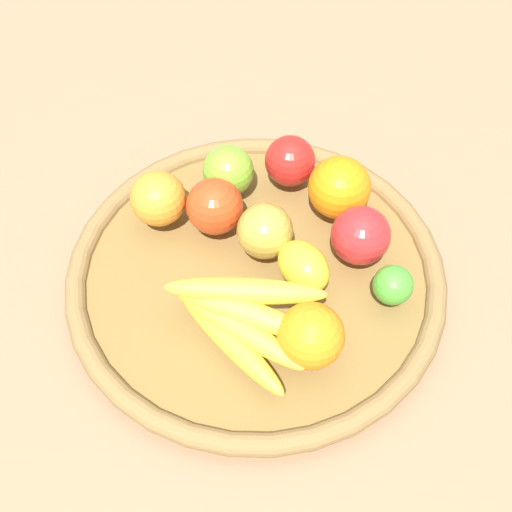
{
  "coord_description": "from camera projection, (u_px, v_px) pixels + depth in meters",
  "views": [
    {
      "loc": [
        0.29,
        0.37,
        0.68
      ],
      "look_at": [
        0.0,
        0.0,
        0.06
      ],
      "focal_mm": 46.26,
      "sensor_mm": 36.0,
      "label": 1
    }
  ],
  "objects": [
    {
      "name": "ground_plane",
      "position": [
        256.0,
        282.0,
        0.83
      ],
      "size": [
        2.4,
        2.4,
        0.0
      ],
      "primitive_type": "plane",
      "color": "#8F6E50",
      "rests_on": "ground"
    },
    {
      "name": "basket",
      "position": [
        256.0,
        274.0,
        0.82
      ],
      "size": [
        0.47,
        0.47,
        0.04
      ],
      "color": "brown",
      "rests_on": "ground_plane"
    },
    {
      "name": "apple_3",
      "position": [
        228.0,
        171.0,
        0.85
      ],
      "size": [
        0.09,
        0.09,
        0.07
      ],
      "primitive_type": "sphere",
      "rotation": [
        0.0,
        0.0,
        1.06
      ],
      "color": "#78BB30",
      "rests_on": "basket"
    },
    {
      "name": "orange_0",
      "position": [
        339.0,
        188.0,
        0.83
      ],
      "size": [
        0.1,
        0.1,
        0.08
      ],
      "primitive_type": "sphere",
      "rotation": [
        0.0,
        0.0,
        3.4
      ],
      "color": "orange",
      "rests_on": "basket"
    },
    {
      "name": "apple_2",
      "position": [
        265.0,
        231.0,
        0.79
      ],
      "size": [
        0.1,
        0.1,
        0.07
      ],
      "primitive_type": "sphere",
      "rotation": [
        0.0,
        0.0,
        5.44
      ],
      "color": "gold",
      "rests_on": "basket"
    },
    {
      "name": "banana_bunch",
      "position": [
        238.0,
        317.0,
        0.72
      ],
      "size": [
        0.15,
        0.18,
        0.07
      ],
      "color": "yellow",
      "rests_on": "basket"
    },
    {
      "name": "lime_0",
      "position": [
        393.0,
        285.0,
        0.76
      ],
      "size": [
        0.06,
        0.06,
        0.05
      ],
      "primitive_type": "sphere",
      "rotation": [
        0.0,
        0.0,
        6.06
      ],
      "color": "green",
      "rests_on": "basket"
    },
    {
      "name": "orange_1",
      "position": [
        311.0,
        336.0,
        0.7
      ],
      "size": [
        0.1,
        0.1,
        0.07
      ],
      "primitive_type": "sphere",
      "rotation": [
        0.0,
        0.0,
        2.67
      ],
      "color": "orange",
      "rests_on": "basket"
    },
    {
      "name": "lemon_0",
      "position": [
        303.0,
        266.0,
        0.77
      ],
      "size": [
        0.06,
        0.07,
        0.05
      ],
      "primitive_type": "ellipsoid",
      "rotation": [
        0.0,
        0.0,
        1.52
      ],
      "color": "yellow",
      "rests_on": "basket"
    },
    {
      "name": "apple_4",
      "position": [
        361.0,
        235.0,
        0.79
      ],
      "size": [
        0.1,
        0.1,
        0.07
      ],
      "primitive_type": "sphere",
      "rotation": [
        0.0,
        0.0,
        2.17
      ],
      "color": "red",
      "rests_on": "basket"
    },
    {
      "name": "orange_2",
      "position": [
        158.0,
        199.0,
        0.82
      ],
      "size": [
        0.09,
        0.09,
        0.07
      ],
      "primitive_type": "sphere",
      "rotation": [
        0.0,
        0.0,
        1.96
      ],
      "color": "orange",
      "rests_on": "basket"
    },
    {
      "name": "apple_0",
      "position": [
        290.0,
        161.0,
        0.86
      ],
      "size": [
        0.07,
        0.07,
        0.07
      ],
      "primitive_type": "sphere",
      "rotation": [
        0.0,
        0.0,
        1.59
      ],
      "color": "red",
      "rests_on": "basket"
    },
    {
      "name": "apple_1",
      "position": [
        211.0,
        208.0,
        0.81
      ],
      "size": [
        0.08,
        0.08,
        0.07
      ],
      "primitive_type": "sphere",
      "rotation": [
        0.0,
        0.0,
        6.19
      ],
      "color": "#CA401B",
      "rests_on": "basket"
    }
  ]
}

